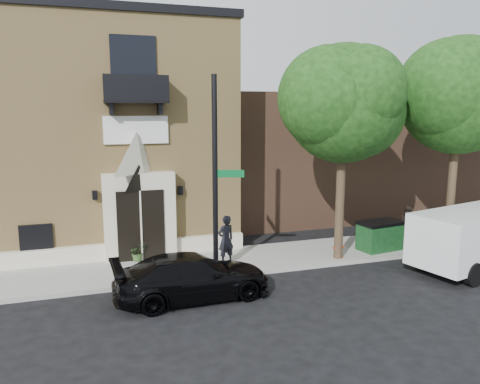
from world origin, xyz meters
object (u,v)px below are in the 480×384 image
object	(u,v)px
black_sedan	(192,277)
dumpster	(380,235)
cargo_van	(480,235)
pedestrian_near	(226,240)
fire_hydrant	(338,248)
pedestrian_far	(408,223)
street_sign	(216,176)

from	to	relation	value
black_sedan	dumpster	size ratio (longest dim) A/B	2.52
cargo_van	pedestrian_near	size ratio (longest dim) A/B	3.13
fire_hydrant	pedestrian_far	xyz separation A→B (m)	(3.89, 1.07, 0.38)
fire_hydrant	dumpster	size ratio (longest dim) A/B	0.41
cargo_van	pedestrian_near	world-z (taller)	cargo_van
fire_hydrant	pedestrian_far	distance (m)	4.05
dumpster	pedestrian_far	bearing A→B (deg)	12.02
fire_hydrant	pedestrian_near	xyz separation A→B (m)	(-4.22, 0.60, 0.51)
black_sedan	street_sign	size ratio (longest dim) A/B	0.72
black_sedan	pedestrian_near	distance (m)	2.95
black_sedan	cargo_van	world-z (taller)	cargo_van
dumpster	pedestrian_far	distance (m)	1.94
cargo_van	pedestrian_far	world-z (taller)	cargo_van
dumpster	pedestrian_far	world-z (taller)	pedestrian_far
cargo_van	dumpster	xyz separation A→B (m)	(-2.37, 2.57, -0.47)
pedestrian_far	dumpster	bearing A→B (deg)	130.39
dumpster	pedestrian_near	bearing A→B (deg)	169.82
cargo_van	pedestrian_near	distance (m)	9.11
black_sedan	pedestrian_near	size ratio (longest dim) A/B	2.65
fire_hydrant	dumpster	bearing A→B (deg)	10.83
black_sedan	pedestrian_near	world-z (taller)	pedestrian_near
black_sedan	cargo_van	bearing A→B (deg)	-95.11
black_sedan	cargo_van	distance (m)	10.43
street_sign	pedestrian_near	world-z (taller)	street_sign
street_sign	black_sedan	bearing A→B (deg)	-108.08
dumpster	pedestrian_near	distance (m)	6.31
street_sign	fire_hydrant	bearing A→B (deg)	20.67
black_sedan	street_sign	bearing A→B (deg)	-39.40
cargo_van	street_sign	bearing A→B (deg)	154.26
pedestrian_near	cargo_van	bearing A→B (deg)	145.78
black_sedan	cargo_van	xyz separation A→B (m)	(10.41, -0.40, 0.51)
dumpster	pedestrian_near	world-z (taller)	pedestrian_near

